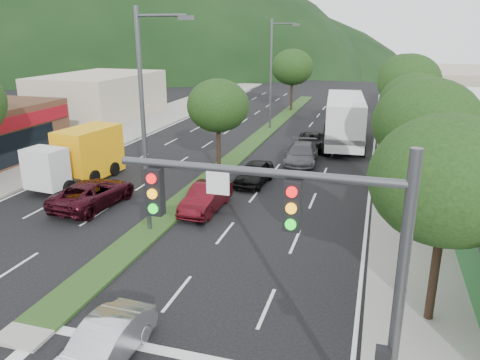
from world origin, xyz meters
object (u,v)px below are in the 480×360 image
(suv_maroon, at_px, (93,193))
(car_queue_a, at_px, (254,173))
(tree_med_near, at_px, (218,106))
(tree_r_b, at_px, (427,124))
(tree_r_c, at_px, (415,104))
(sedan_silver, at_px, (104,345))
(tree_r_a, at_px, (448,180))
(car_queue_c, at_px, (206,198))
(tree_r_d, at_px, (409,81))
(box_truck, at_px, (81,157))
(streetlight_mid, at_px, (273,69))
(car_queue_d, at_px, (311,141))
(streetlight_near, at_px, (147,113))
(motorhome, at_px, (344,120))
(tree_r_e, at_px, (404,74))
(traffic_signal, at_px, (322,255))
(car_queue_b, at_px, (301,155))
(tree_med_far, at_px, (292,67))

(suv_maroon, relative_size, car_queue_a, 1.30)
(tree_med_near, bearing_deg, tree_r_b, -26.57)
(tree_r_c, height_order, sedan_silver, tree_r_c)
(tree_r_a, bearing_deg, suv_maroon, 159.58)
(tree_r_b, distance_m, car_queue_c, 11.25)
(tree_r_a, xyz_separation_m, sedan_silver, (-8.93, -4.76, -4.19))
(tree_r_d, relative_size, car_queue_a, 1.77)
(tree_med_near, bearing_deg, sedan_silver, -80.71)
(box_truck, bearing_deg, tree_r_d, -134.10)
(streetlight_mid, relative_size, car_queue_d, 2.28)
(streetlight_near, xyz_separation_m, box_truck, (-7.78, 5.77, -4.06))
(tree_r_d, xyz_separation_m, car_queue_d, (-7.03, -3.80, -4.57))
(tree_r_b, distance_m, motorhome, 17.15)
(tree_r_e, bearing_deg, traffic_signal, -94.09)
(box_truck, distance_m, motorhome, 20.74)
(streetlight_near, relative_size, car_queue_c, 2.33)
(tree_r_e, xyz_separation_m, car_queue_b, (-7.00, -18.80, -4.13))
(tree_r_c, bearing_deg, streetlight_near, -134.51)
(traffic_signal, distance_m, tree_r_c, 21.74)
(streetlight_mid, height_order, car_queue_b, streetlight_mid)
(sedan_silver, distance_m, car_queue_a, 16.96)
(tree_med_near, distance_m, sedan_silver, 19.38)
(traffic_signal, height_order, tree_r_d, tree_r_d)
(tree_r_c, bearing_deg, tree_r_a, -90.00)
(car_queue_b, bearing_deg, tree_med_near, -151.47)
(tree_r_e, bearing_deg, box_truck, -126.73)
(tree_med_far, bearing_deg, suv_maroon, -97.32)
(traffic_signal, distance_m, tree_med_far, 46.43)
(tree_r_d, height_order, car_queue_b, tree_r_d)
(car_queue_c, bearing_deg, car_queue_a, 77.53)
(car_queue_d, bearing_deg, tree_r_b, -70.57)
(traffic_signal, bearing_deg, tree_r_c, 82.15)
(streetlight_near, height_order, motorhome, streetlight_near)
(sedan_silver, distance_m, car_queue_b, 22.04)
(streetlight_near, height_order, suv_maroon, streetlight_near)
(tree_med_near, bearing_deg, tree_r_a, -49.40)
(tree_r_d, bearing_deg, tree_med_near, -135.00)
(sedan_silver, bearing_deg, streetlight_near, 109.67)
(tree_r_c, height_order, streetlight_near, streetlight_near)
(tree_med_far, relative_size, car_queue_d, 1.58)
(box_truck, bearing_deg, sedan_silver, 132.45)
(tree_r_c, distance_m, car_queue_a, 10.66)
(tree_r_b, distance_m, car_queue_b, 12.33)
(streetlight_near, height_order, car_queue_c, streetlight_near)
(tree_med_near, height_order, box_truck, tree_med_near)
(tree_r_e, bearing_deg, sedan_silver, -102.36)
(streetlight_mid, xyz_separation_m, motorhome, (7.09, -4.77, -3.50))
(suv_maroon, height_order, motorhome, motorhome)
(suv_maroon, bearing_deg, car_queue_a, -135.21)
(tree_r_c, relative_size, tree_med_near, 1.08)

